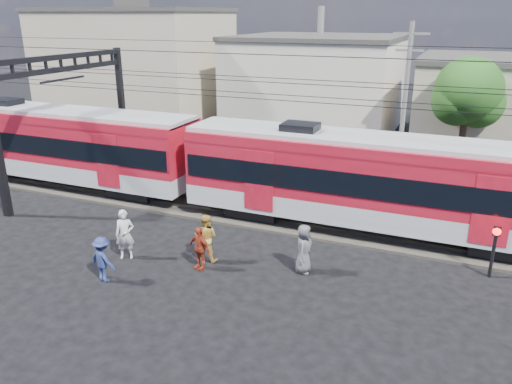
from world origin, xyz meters
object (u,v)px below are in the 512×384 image
pedestrian_a (125,234)px  pedestrian_c (103,259)px  commuter_train (378,180)px  crossing_signal (495,243)px

pedestrian_a → pedestrian_c: 1.81m
pedestrian_a → commuter_train: bearing=6.1°
commuter_train → pedestrian_a: bearing=-144.6°
commuter_train → crossing_signal: 5.10m
commuter_train → crossing_signal: (4.46, -2.23, -1.05)m
pedestrian_a → crossing_signal: (12.80, 3.69, 0.38)m
pedestrian_c → crossing_signal: 13.59m
pedestrian_a → crossing_signal: size_ratio=1.00×
pedestrian_c → commuter_train: bearing=-124.9°
crossing_signal → pedestrian_c: bearing=-156.3°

